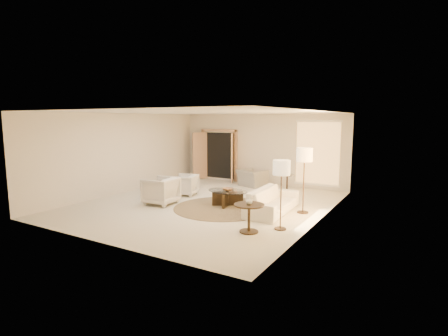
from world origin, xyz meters
The scene contains 18 objects.
room centered at (0.00, 0.00, 1.40)m, with size 7.04×8.04×2.83m.
windows_right centered at (3.45, 0.10, 1.35)m, with size 0.10×6.40×2.40m, color #F4B761, non-canonical shape.
window_back_corner centered at (2.30, 3.95, 1.35)m, with size 1.70×0.10×2.40m, color #F4B761, non-canonical shape.
curtains_right centered at (3.40, 1.00, 1.30)m, with size 0.06×5.20×2.60m, color tan, non-canonical shape.
french_doors centered at (-1.90, 3.82, 1.07)m, with size 1.95×0.66×2.16m.
area_rug centered at (0.69, -0.17, 0.01)m, with size 2.90×2.90×0.01m, color #3D2D1B.
sofa centered at (2.14, 0.13, 0.33)m, with size 2.27×0.89×0.66m, color silver.
armchair_left centered at (-1.33, 0.69, 0.39)m, with size 0.76×0.71×0.78m, color silver.
armchair_right centered at (-1.19, -0.73, 0.46)m, with size 0.89×0.84×0.92m, color silver.
accent_chair centered at (-0.04, 3.31, 0.44)m, with size 1.00×0.65×0.87m, color gray.
coffee_table centered at (0.67, 0.15, 0.29)m, with size 1.63×1.63×0.46m.
end_table centered at (2.35, -1.78, 0.46)m, with size 0.70×0.70×0.67m.
side_table centered at (1.45, 3.14, 0.36)m, with size 0.52×0.52×0.60m.
floor_lamp_near centered at (2.90, 0.49, 1.55)m, with size 0.44×0.44×1.82m.
floor_lamp_far centered at (2.90, -1.21, 1.41)m, with size 0.40×0.40×1.65m.
bowl centered at (0.67, 0.15, 0.50)m, with size 0.32×0.32×0.08m, color brown.
end_vase centered at (2.35, -1.78, 0.74)m, with size 0.15×0.15×0.16m, color silver.
side_vase centered at (1.45, 3.14, 0.72)m, with size 0.23×0.23×0.24m, color silver.
Camera 1 is at (5.81, -8.80, 2.60)m, focal length 28.00 mm.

